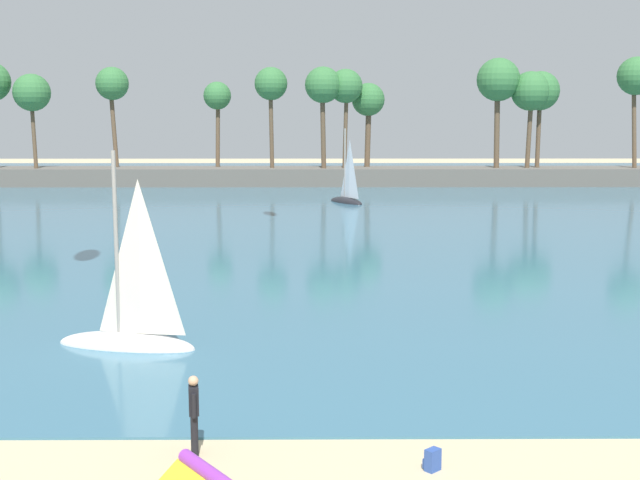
# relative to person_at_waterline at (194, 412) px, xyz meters

# --- Properties ---
(sea) EXTENTS (220.00, 107.14, 0.06)m
(sea) POSITION_rel_person_at_waterline_xyz_m (0.67, 54.33, -0.86)
(sea) COLOR #386B84
(sea) RESTS_ON ground
(palm_headland) EXTENTS (110.44, 6.60, 12.70)m
(palm_headland) POSITION_rel_person_at_waterline_xyz_m (2.79, 67.77, 3.26)
(palm_headland) COLOR #605B54
(palm_headland) RESTS_ON ground
(person_at_waterline) EXTENTS (0.25, 0.54, 1.67)m
(person_at_waterline) POSITION_rel_person_at_waterline_xyz_m (0.00, 0.00, 0.00)
(person_at_waterline) COLOR black
(person_at_waterline) RESTS_ON ground
(backpack_near_kite) EXTENTS (0.37, 0.37, 0.44)m
(backpack_near_kite) POSITION_rel_person_at_waterline_xyz_m (4.77, -0.83, -0.69)
(backpack_near_kite) COLOR #2D4C9E
(backpack_near_kite) RESTS_ON ground
(sailboat_near_shore) EXTENTS (3.24, 4.45, 6.31)m
(sailboat_near_shore) POSITION_rel_person_at_waterline_xyz_m (5.03, 50.30, -0.27)
(sailboat_near_shore) COLOR black
(sailboat_near_shore) RESTS_ON sea
(sailboat_mid_bay) EXTENTS (4.50, 2.21, 6.27)m
(sailboat_mid_bay) POSITION_rel_person_at_waterline_xyz_m (-3.08, 7.98, -0.27)
(sailboat_mid_bay) COLOR white
(sailboat_mid_bay) RESTS_ON sea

